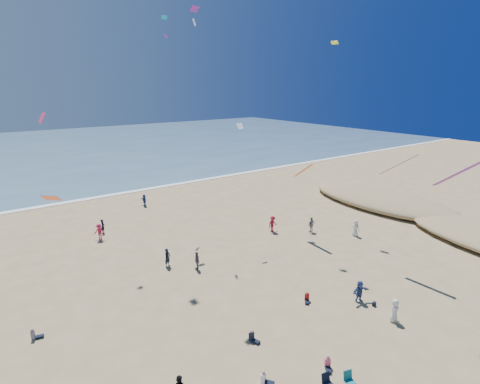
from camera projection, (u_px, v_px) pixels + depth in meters
ocean at (29, 152)px, 93.43m from camera, size 220.00×100.00×0.06m
surf_line at (80, 200)px, 54.57m from camera, size 220.00×1.20×0.08m
standing_flyers at (238, 258)px, 34.60m from camera, size 32.67×49.15×1.91m
seated_group at (236, 337)px, 24.34m from camera, size 18.97×14.08×0.84m
navy_bag at (374, 304)px, 28.50m from camera, size 0.28×0.18×0.34m
kites_aloft at (283, 104)px, 31.67m from camera, size 38.78×35.07×27.52m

